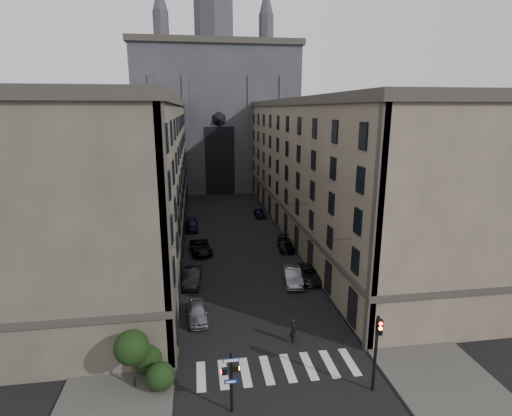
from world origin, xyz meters
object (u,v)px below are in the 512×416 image
traffic_light_right (377,345)px  car_right_near (293,276)px  car_left_midnear (192,277)px  car_left_midfar (201,247)px  car_right_midnear (308,274)px  pedestrian (293,331)px  car_right_far (260,213)px  pedestrian_signal_left (231,377)px  car_left_near (197,312)px  gothic_tower (216,108)px  car_right_midfar (285,244)px  car_left_far (191,225)px

traffic_light_right → car_right_near: 16.81m
car_left_midnear → car_left_midfar: 9.07m
car_right_midnear → pedestrian: size_ratio=2.46×
car_right_midnear → car_right_far: 25.68m
pedestrian_signal_left → car_right_near: size_ratio=0.83×
car_left_near → car_right_near: bearing=28.0°
traffic_light_right → car_right_midnear: size_ratio=1.05×
car_left_near → car_right_midnear: (11.59, 6.54, -0.02)m
gothic_tower → car_right_midfar: size_ratio=12.79×
gothic_tower → car_left_near: size_ratio=13.92×
car_left_midnear → car_right_near: (10.19, -1.43, 0.02)m
car_right_near → traffic_light_right: bearing=-79.4°
car_left_near → car_right_near: size_ratio=0.86×
pedestrian_signal_left → car_right_midfar: pedestrian_signal_left is taller
car_right_midfar → car_right_near: bearing=-93.4°
car_left_far → car_right_far: size_ratio=1.22×
pedestrian_signal_left → car_left_near: bearing=99.6°
pedestrian → car_left_near: bearing=47.0°
car_left_midnear → car_right_far: car_left_midnear is taller
pedestrian_signal_left → traffic_light_right: (9.11, 0.42, 0.97)m
car_right_midnear → car_right_midfar: car_right_midnear is taller
pedestrian_signal_left → gothic_tower: bearing=87.3°
traffic_light_right → car_left_far: bearing=107.4°
car_left_midnear → traffic_light_right: bearing=-52.1°
car_right_far → gothic_tower: bearing=100.0°
traffic_light_right → car_left_near: (-10.99, 10.59, -2.58)m
traffic_light_right → car_right_midfar: bearing=89.3°
gothic_tower → car_right_far: 35.14m
gothic_tower → car_left_midfar: size_ratio=11.17×
car_left_near → car_right_near: (9.77, 5.99, 0.09)m
traffic_light_right → car_right_midfar: size_ratio=1.15×
car_right_midfar → car_right_far: (-0.73, 16.07, 0.02)m
pedestrian_signal_left → car_left_far: pedestrian_signal_left is taller
car_left_midfar → car_right_midfar: bearing=-8.5°
pedestrian_signal_left → car_left_near: (-1.87, 11.01, -1.61)m
car_left_midnear → car_right_midfar: 14.63m
car_left_midnear → car_left_midfar: car_left_midnear is taller
car_left_midnear → car_left_midfar: bearing=89.1°
pedestrian_signal_left → pedestrian: bearing=50.5°
car_left_midnear → car_right_midfar: car_left_midnear is taller
car_left_far → pedestrian_signal_left: bearing=-87.7°
car_left_near → car_right_far: bearing=68.3°
pedestrian_signal_left → car_left_near: pedestrian_signal_left is taller
gothic_tower → car_left_near: gothic_tower is taller
traffic_light_right → pedestrian: (-3.76, 6.08, -2.28)m
gothic_tower → pedestrian: size_ratio=28.85×
car_right_near → car_left_far: bearing=123.2°
car_left_near → car_left_midfar: car_left_midfar is taller
car_left_far → pedestrian: pedestrian is taller
car_right_midnear → car_right_midfar: (-0.26, 9.60, -0.03)m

